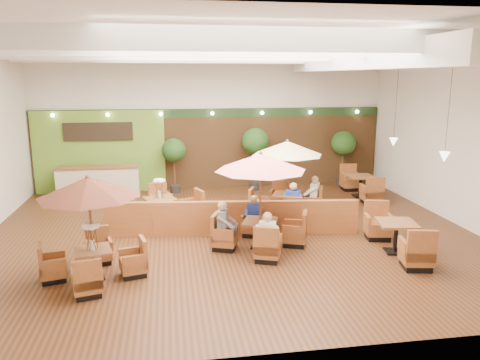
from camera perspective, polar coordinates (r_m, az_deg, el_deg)
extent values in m
plane|color=#381E0F|center=(13.63, -0.93, -6.66)|extent=(14.00, 14.00, 0.00)
cube|color=silver|center=(18.92, -3.47, 7.27)|extent=(14.00, 0.04, 5.50)
cube|color=silver|center=(7.19, 5.56, -1.50)|extent=(14.00, 0.04, 5.50)
cube|color=silver|center=(15.56, 25.59, 4.92)|extent=(0.04, 12.00, 5.50)
cube|color=white|center=(12.91, -1.02, 17.05)|extent=(14.00, 12.00, 0.04)
cube|color=brown|center=(19.00, -3.41, 3.80)|extent=(13.90, 0.10, 3.20)
cube|color=#1E3819|center=(18.82, -3.47, 8.16)|extent=(13.90, 0.12, 0.35)
cube|color=olive|center=(19.04, -16.71, 3.31)|extent=(5.00, 0.08, 3.20)
cube|color=black|center=(18.86, -16.90, 5.67)|extent=(2.60, 0.08, 0.70)
cube|color=white|center=(13.80, 14.01, 14.12)|extent=(0.60, 11.00, 0.60)
cube|color=white|center=(8.95, 2.62, 16.78)|extent=(13.60, 0.12, 0.45)
cube|color=white|center=(11.61, -0.11, 15.83)|extent=(13.60, 0.12, 0.45)
cube|color=white|center=(14.18, -1.75, 15.23)|extent=(13.60, 0.12, 0.45)
cube|color=white|center=(16.86, -2.92, 14.80)|extent=(13.60, 0.12, 0.45)
cylinder|color=black|center=(13.98, 24.22, 9.06)|extent=(0.01, 0.01, 3.20)
cone|color=white|center=(14.14, 23.64, 2.60)|extent=(0.28, 0.28, 0.28)
cylinder|color=black|center=(16.58, 18.58, 9.89)|extent=(0.01, 0.01, 3.20)
cone|color=white|center=(16.72, 18.20, 4.41)|extent=(0.28, 0.28, 0.28)
sphere|color=#FFEAC6|center=(18.99, -21.88, 7.33)|extent=(0.14, 0.14, 0.14)
sphere|color=#FFEAC6|center=(18.65, -15.84, 7.67)|extent=(0.14, 0.14, 0.14)
sphere|color=#FFEAC6|center=(18.51, -9.63, 7.93)|extent=(0.14, 0.14, 0.14)
sphere|color=#FFEAC6|center=(18.59, -3.40, 8.11)|extent=(0.14, 0.14, 0.14)
sphere|color=#FFEAC6|center=(18.89, 2.72, 8.18)|extent=(0.14, 0.14, 0.14)
sphere|color=#FFEAC6|center=(19.38, 8.58, 8.17)|extent=(0.14, 0.14, 0.14)
sphere|color=#FFEAC6|center=(20.07, 14.10, 8.08)|extent=(0.14, 0.14, 0.14)
cube|color=beige|center=(18.47, -16.83, -0.29)|extent=(3.00, 0.70, 1.10)
cube|color=brown|center=(18.36, -16.94, 1.53)|extent=(3.00, 0.75, 0.06)
cube|color=brown|center=(13.45, -0.96, -4.67)|extent=(7.23, 0.99, 1.00)
cube|color=brown|center=(11.10, -17.52, -8.20)|extent=(0.95, 0.95, 0.06)
cylinder|color=black|center=(11.22, -17.41, -9.74)|extent=(0.09, 0.09, 0.61)
cube|color=black|center=(11.34, -17.30, -11.25)|extent=(0.50, 0.50, 0.04)
cube|color=brown|center=(10.45, -18.09, -11.87)|extent=(0.69, 0.69, 0.30)
cube|color=brown|center=(10.14, -18.73, -10.98)|extent=(0.58, 0.23, 0.65)
cube|color=brown|center=(10.36, -19.66, -11.08)|extent=(0.19, 0.51, 0.26)
cube|color=brown|center=(10.39, -16.67, -10.80)|extent=(0.19, 0.51, 0.26)
cube|color=black|center=(10.54, -18.01, -12.92)|extent=(0.62, 0.62, 0.13)
cube|color=brown|center=(12.05, -16.79, -8.46)|extent=(0.69, 0.69, 0.30)
cube|color=brown|center=(12.17, -16.45, -6.85)|extent=(0.58, 0.23, 0.65)
cube|color=brown|center=(12.01, -15.57, -7.51)|extent=(0.19, 0.51, 0.26)
cube|color=brown|center=(11.97, -18.13, -7.76)|extent=(0.19, 0.51, 0.26)
cube|color=black|center=(12.13, -16.73, -9.40)|extent=(0.62, 0.62, 0.13)
cube|color=brown|center=(11.41, -21.81, -10.04)|extent=(0.69, 0.69, 0.30)
cube|color=brown|center=(11.21, -20.82, -8.85)|extent=(0.23, 0.58, 0.65)
cube|color=brown|center=(11.60, -21.92, -8.71)|extent=(0.51, 0.19, 0.26)
cube|color=brown|center=(11.10, -21.85, -9.67)|extent=(0.51, 0.19, 0.26)
cube|color=black|center=(11.49, -21.72, -11.02)|extent=(0.62, 0.62, 0.13)
cube|color=brown|center=(11.14, -12.87, -9.99)|extent=(0.69, 0.69, 0.30)
cube|color=brown|center=(11.11, -14.12, -8.58)|extent=(0.23, 0.58, 0.65)
cube|color=brown|center=(10.83, -12.66, -9.60)|extent=(0.51, 0.19, 0.26)
cube|color=brown|center=(11.32, -13.15, -8.63)|extent=(0.51, 0.19, 0.26)
cube|color=black|center=(11.22, -12.81, -10.99)|extent=(0.62, 0.62, 0.13)
cylinder|color=brown|center=(10.95, -17.69, -5.80)|extent=(0.06, 0.06, 2.31)
cone|color=#4D2216|center=(10.69, -18.03, -0.84)|extent=(2.21, 2.21, 0.45)
sphere|color=brown|center=(10.64, -18.12, 0.37)|extent=(0.10, 0.10, 0.10)
cylinder|color=silver|center=(11.06, -17.57, -7.53)|extent=(0.10, 0.10, 0.22)
cube|color=brown|center=(12.44, 2.46, -5.08)|extent=(1.09, 1.09, 0.06)
cylinder|color=black|center=(12.55, 2.45, -6.60)|extent=(0.10, 0.10, 0.66)
cube|color=black|center=(12.67, 2.43, -8.10)|extent=(0.58, 0.58, 0.04)
cube|color=brown|center=(11.70, 3.36, -8.43)|extent=(0.80, 0.80, 0.32)
cube|color=brown|center=(11.39, 4.08, -7.43)|extent=(0.62, 0.31, 0.70)
cube|color=brown|center=(11.67, 1.95, -7.42)|extent=(0.27, 0.54, 0.28)
cube|color=brown|center=(11.60, 4.80, -7.60)|extent=(0.27, 0.54, 0.28)
cube|color=black|center=(11.79, 3.34, -9.48)|extent=(0.71, 0.71, 0.14)
cube|color=brown|center=(13.46, 1.66, -5.57)|extent=(0.80, 0.80, 0.32)
cube|color=brown|center=(13.58, 1.10, -4.07)|extent=(0.62, 0.31, 0.70)
cube|color=brown|center=(13.35, 2.89, -4.83)|extent=(0.27, 0.54, 0.28)
cube|color=brown|center=(13.45, 0.44, -4.69)|extent=(0.27, 0.54, 0.28)
cube|color=black|center=(13.53, 1.65, -6.50)|extent=(0.71, 0.71, 0.14)
cube|color=brown|center=(12.43, -1.89, -7.13)|extent=(0.80, 0.80, 0.32)
cube|color=brown|center=(12.45, -0.83, -5.64)|extent=(0.31, 0.62, 0.70)
cube|color=brown|center=(12.64, -1.59, -5.84)|extent=(0.54, 0.27, 0.28)
cube|color=brown|center=(12.10, -2.22, -6.69)|extent=(0.54, 0.27, 0.28)
cube|color=black|center=(12.51, -1.88, -8.12)|extent=(0.71, 0.71, 0.14)
cube|color=brown|center=(12.79, 6.66, -6.65)|extent=(0.80, 0.80, 0.32)
cube|color=brown|center=(12.55, 5.72, -5.56)|extent=(0.31, 0.62, 0.70)
cube|color=brown|center=(12.45, 6.56, -6.21)|extent=(0.54, 0.27, 0.28)
cube|color=brown|center=(13.00, 6.79, -5.40)|extent=(0.54, 0.27, 0.28)
cube|color=black|center=(12.86, 6.63, -7.62)|extent=(0.71, 0.71, 0.14)
cylinder|color=brown|center=(12.29, 2.49, -2.72)|extent=(0.06, 0.06, 2.50)
cone|color=#E66F6F|center=(12.05, 2.53, 2.20)|extent=(2.40, 2.40, 0.45)
sphere|color=brown|center=(12.01, 2.55, 3.27)|extent=(0.10, 0.10, 0.10)
cube|color=brown|center=(15.40, 5.65, -1.76)|extent=(1.06, 1.06, 0.06)
cylinder|color=black|center=(15.49, 5.62, -2.97)|extent=(0.10, 0.10, 0.64)
cube|color=black|center=(15.58, 5.59, -4.16)|extent=(0.56, 0.56, 0.04)
cube|color=brown|center=(14.66, 6.50, -4.17)|extent=(0.77, 0.77, 0.31)
cube|color=brown|center=(14.39, 7.11, -3.31)|extent=(0.59, 0.30, 0.67)
cube|color=brown|center=(14.63, 5.43, -3.39)|extent=(0.26, 0.52, 0.27)
cube|color=brown|center=(14.58, 7.61, -3.50)|extent=(0.26, 0.52, 0.27)
cube|color=black|center=(14.72, 6.48, -4.99)|extent=(0.68, 0.68, 0.13)
cube|color=brown|center=(16.36, 4.82, -2.35)|extent=(0.77, 0.77, 0.31)
cube|color=brown|center=(16.49, 4.35, -1.19)|extent=(0.59, 0.30, 0.67)
cube|color=brown|center=(16.29, 5.81, -1.75)|extent=(0.26, 0.52, 0.27)
cube|color=brown|center=(16.35, 3.86, -1.65)|extent=(0.26, 0.52, 0.27)
cube|color=black|center=(16.42, 4.81, -3.10)|extent=(0.68, 0.68, 0.13)
cube|color=brown|center=(15.31, 2.29, -3.37)|extent=(0.77, 0.77, 0.31)
cube|color=brown|center=(15.36, 3.09, -2.20)|extent=(0.30, 0.59, 0.67)
cube|color=brown|center=(15.53, 2.47, -2.40)|extent=(0.52, 0.26, 0.27)
cube|color=brown|center=(14.99, 2.11, -2.94)|extent=(0.52, 0.26, 0.27)
cube|color=black|center=(15.37, 2.28, -4.16)|extent=(0.68, 0.68, 0.13)
cube|color=brown|center=(15.76, 8.84, -3.05)|extent=(0.77, 0.77, 0.31)
cube|color=brown|center=(15.53, 8.15, -2.15)|extent=(0.30, 0.59, 0.67)
cube|color=brown|center=(15.44, 8.81, -2.63)|extent=(0.52, 0.26, 0.27)
cube|color=brown|center=(15.98, 8.93, -2.12)|extent=(0.52, 0.26, 0.27)
cube|color=black|center=(15.82, 8.82, -3.82)|extent=(0.68, 0.68, 0.13)
cylinder|color=brown|center=(15.29, 5.69, 0.09)|extent=(0.06, 0.06, 2.41)
cone|color=beige|center=(15.10, 5.77, 3.89)|extent=(2.31, 2.31, 0.45)
sphere|color=brown|center=(15.07, 5.79, 4.76)|extent=(0.10, 0.10, 0.10)
cube|color=brown|center=(14.77, -9.76, -2.31)|extent=(1.13, 1.13, 0.06)
cylinder|color=black|center=(14.86, -9.71, -3.66)|extent=(0.10, 0.10, 0.68)
cube|color=black|center=(14.97, -9.66, -4.99)|extent=(0.60, 0.60, 0.04)
cube|color=brown|center=(13.94, -9.75, -5.06)|extent=(0.82, 0.82, 0.33)
cube|color=brown|center=(13.61, -10.20, -4.15)|extent=(0.64, 0.32, 0.73)
cube|color=brown|center=(13.79, -10.96, -4.41)|extent=(0.27, 0.56, 0.29)
cube|color=brown|center=(13.98, -8.61, -4.09)|extent=(0.27, 0.56, 0.29)
cube|color=black|center=(14.01, -9.71, -5.99)|extent=(0.73, 0.73, 0.15)
cube|color=brown|center=(15.83, -9.66, -2.92)|extent=(0.82, 0.82, 0.33)
cube|color=brown|center=(15.99, -9.36, -1.60)|extent=(0.64, 0.32, 0.73)
cube|color=brown|center=(15.87, -8.66, -2.07)|extent=(0.27, 0.56, 0.29)
cube|color=brown|center=(15.69, -10.72, -2.32)|extent=(0.27, 0.56, 0.29)
cube|color=black|center=(15.89, -9.62, -3.75)|extent=(0.73, 0.73, 0.15)
cube|color=brown|center=(14.94, -13.48, -4.04)|extent=(0.82, 0.82, 0.33)
cube|color=brown|center=(14.74, -12.59, -2.95)|extent=(0.32, 0.64, 0.73)
cube|color=brown|center=(15.16, -13.83, -2.99)|extent=(0.56, 0.27, 0.29)
cube|color=brown|center=(14.60, -13.21, -3.56)|extent=(0.56, 0.27, 0.29)
cube|color=black|center=(15.01, -13.44, -4.91)|extent=(0.73, 0.73, 0.15)
cube|color=brown|center=(14.89, -5.90, -3.80)|extent=(0.82, 0.82, 0.33)
cube|color=brown|center=(14.89, -6.92, -2.58)|extent=(0.32, 0.64, 0.73)
cube|color=brown|center=(14.57, -5.46, -3.31)|extent=(0.56, 0.27, 0.29)
cube|color=brown|center=(15.10, -6.37, -2.76)|extent=(0.56, 0.27, 0.29)
cube|color=black|center=(14.96, -5.88, -4.67)|extent=(0.73, 0.73, 0.15)
cylinder|color=silver|center=(14.73, -9.78, -1.77)|extent=(0.10, 0.10, 0.22)
cube|color=brown|center=(12.71, 18.58, -5.01)|extent=(1.10, 1.10, 0.07)
cylinder|color=black|center=(12.83, 18.46, -6.66)|extent=(0.11, 0.11, 0.73)
cube|color=black|center=(12.96, 18.34, -8.27)|extent=(0.58, 0.58, 0.04)
cube|color=brown|center=(11.99, 20.71, -8.57)|extent=(0.80, 0.80, 0.35)
cube|color=brown|center=(11.68, 21.74, -7.50)|extent=(0.69, 0.24, 0.77)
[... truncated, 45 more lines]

